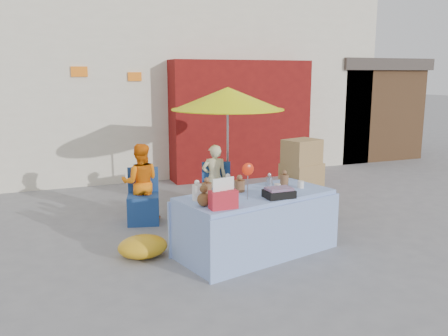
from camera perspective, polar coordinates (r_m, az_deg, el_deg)
name	(u,v)px	position (r m, az deg, el deg)	size (l,w,h in m)	color
ground	(217,253)	(6.31, -0.86, -10.17)	(80.00, 80.00, 0.00)	slate
backdrop	(134,43)	(13.29, -10.80, 14.50)	(14.00, 8.00, 7.80)	silver
market_table	(255,223)	(6.20, 3.79, -6.57)	(2.24, 1.42, 1.25)	#91ACE8
chair_left	(143,207)	(7.57, -9.67, -4.62)	(0.58, 0.57, 0.85)	navy
chair_right	(218,199)	(7.91, -0.77, -3.76)	(0.58, 0.57, 0.85)	navy
vendor_orange	(141,182)	(7.60, -10.01, -1.72)	(0.60, 0.47, 1.24)	orange
vendor_beige	(214,179)	(7.95, -1.16, -1.29)	(0.42, 0.28, 1.16)	beige
umbrella	(228,99)	(8.02, 0.45, 8.30)	(1.90, 1.90, 2.09)	gray
box_stack	(301,186)	(7.38, 9.26, -2.12)	(0.71, 0.64, 1.34)	black
tarp_bundle	(143,247)	(6.21, -9.75, -9.30)	(0.64, 0.51, 0.29)	gold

